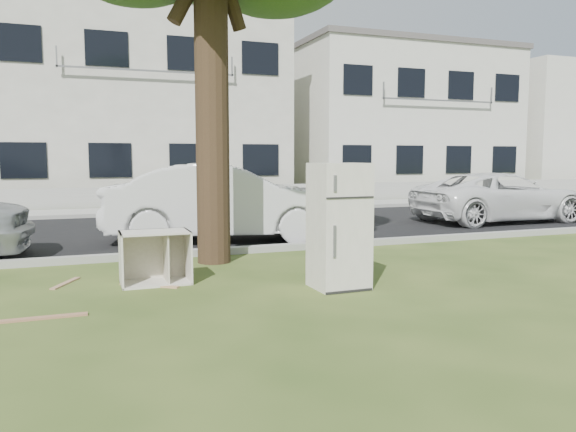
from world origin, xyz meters
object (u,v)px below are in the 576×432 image
object	(u,v)px
car_right	(500,197)
car_center	(226,202)
fridge	(339,226)
cabinet	(155,257)

from	to	relation	value
car_right	car_center	bearing A→B (deg)	95.91
fridge	car_center	distance (m)	4.58
car_center	cabinet	bearing A→B (deg)	165.74
fridge	car_right	xyz separation A→B (m)	(7.30, 5.36, -0.17)
fridge	car_center	xyz separation A→B (m)	(-0.36, 4.57, -0.03)
cabinet	car_right	bearing A→B (deg)	24.27
car_center	car_right	xyz separation A→B (m)	(7.65, 0.79, -0.14)
cabinet	car_right	distance (m)	10.44
car_center	car_right	world-z (taller)	car_center
cabinet	car_right	world-z (taller)	car_right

